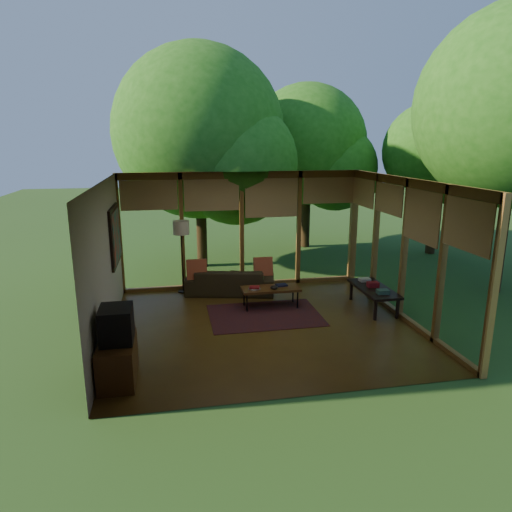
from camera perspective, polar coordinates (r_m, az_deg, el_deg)
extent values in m
plane|color=brown|center=(8.65, 0.95, -8.69)|extent=(5.50, 5.50, 0.00)
plane|color=silver|center=(8.00, 1.03, 9.43)|extent=(5.50, 5.50, 0.00)
cube|color=beige|center=(8.13, -18.34, -0.88)|extent=(0.04, 5.00, 2.70)
cube|color=beige|center=(5.91, 6.00, -5.82)|extent=(5.50, 0.04, 2.70)
cube|color=brown|center=(10.63, -1.78, 3.25)|extent=(5.50, 0.12, 2.70)
cube|color=brown|center=(9.18, 18.04, 0.80)|extent=(0.12, 5.00, 2.70)
plane|color=#2D5620|center=(18.82, 20.19, 2.96)|extent=(40.00, 40.00, 0.00)
cylinder|color=#322412|center=(12.44, -7.00, 9.16)|extent=(0.28, 0.28, 4.60)
sphere|color=#1F5F15|center=(12.40, -7.19, 15.05)|extent=(4.46, 4.46, 4.46)
cylinder|color=#322412|center=(14.88, 6.24, 9.19)|extent=(0.28, 0.28, 4.19)
sphere|color=#1F5F15|center=(14.83, 6.36, 13.68)|extent=(3.73, 3.73, 3.73)
cylinder|color=#322412|center=(11.46, 29.03, 8.63)|extent=(0.28, 0.28, 5.21)
cylinder|color=#322412|center=(14.67, 20.69, 7.89)|extent=(0.28, 0.28, 3.98)
sphere|color=#1F5F15|center=(14.60, 21.07, 12.19)|extent=(2.82, 2.82, 2.82)
cube|color=maroon|center=(9.13, 1.10, -7.40)|extent=(2.18, 1.55, 0.01)
imported|color=#352D1A|center=(10.35, -3.24, -3.12)|extent=(2.10, 1.19, 0.58)
cube|color=#9A250E|center=(10.15, -7.43, -1.72)|extent=(0.45, 0.24, 0.47)
cube|color=#9A250E|center=(10.34, 0.89, -1.37)|extent=(0.42, 0.23, 0.44)
cube|color=#BAB5A9|center=(9.31, -0.19, -4.11)|extent=(0.24, 0.21, 0.03)
cube|color=maroon|center=(9.30, -0.19, -3.93)|extent=(0.23, 0.20, 0.03)
cube|color=black|center=(9.56, 3.21, -3.64)|extent=(0.25, 0.20, 0.03)
ellipsoid|color=black|center=(9.34, 2.29, -3.94)|extent=(0.16, 0.16, 0.07)
cube|color=brown|center=(7.02, -16.89, -12.34)|extent=(0.50, 1.00, 0.60)
cube|color=black|center=(6.80, -17.06, -8.17)|extent=(0.45, 0.55, 0.50)
cube|color=#31564A|center=(9.29, 15.57, -4.33)|extent=(0.24, 0.18, 0.08)
cube|color=maroon|center=(9.68, 14.41, -3.46)|extent=(0.23, 0.17, 0.10)
cube|color=#BAB5A9|center=(10.03, 13.44, -2.90)|extent=(0.23, 0.17, 0.06)
cylinder|color=black|center=(10.64, -9.03, -4.35)|extent=(0.26, 0.26, 0.03)
cylinder|color=black|center=(10.42, -9.20, -0.30)|extent=(0.03, 0.03, 1.52)
cylinder|color=beige|center=(10.27, -9.35, 3.53)|extent=(0.36, 0.36, 0.30)
cube|color=brown|center=(9.44, 1.85, -4.12)|extent=(1.20, 0.50, 0.05)
cylinder|color=black|center=(9.25, -1.14, -5.91)|extent=(0.03, 0.03, 0.38)
cylinder|color=black|center=(9.47, 5.22, -5.47)|extent=(0.03, 0.03, 0.38)
cylinder|color=black|center=(9.58, -1.50, -5.19)|extent=(0.03, 0.03, 0.38)
cylinder|color=black|center=(9.80, 4.64, -4.78)|extent=(0.03, 0.03, 0.38)
cube|color=black|center=(9.65, 14.50, -3.98)|extent=(0.60, 1.40, 0.05)
cube|color=black|center=(9.12, 14.70, -6.59)|extent=(0.05, 0.05, 0.40)
cube|color=black|center=(9.33, 17.27, -6.32)|extent=(0.05, 0.05, 0.40)
cube|color=black|center=(10.15, 11.81, -4.29)|extent=(0.05, 0.05, 0.40)
cube|color=black|center=(10.33, 14.18, -4.09)|extent=(0.05, 0.05, 0.40)
cube|color=black|center=(9.44, -17.23, 2.46)|extent=(0.05, 1.35, 1.15)
cube|color=#176A6A|center=(9.44, -17.05, 2.47)|extent=(0.02, 1.20, 1.00)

